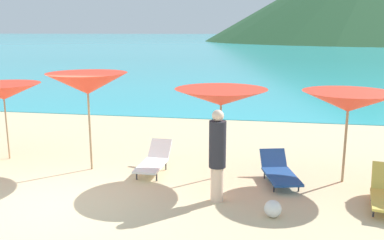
# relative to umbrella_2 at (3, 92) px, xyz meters

# --- Properties ---
(ground_plane) EXTENTS (50.00, 100.00, 0.30)m
(ground_plane) POSITION_rel_umbrella_2_xyz_m (2.74, 7.72, -1.99)
(ground_plane) COLOR beige
(ocean_water) EXTENTS (650.00, 440.00, 0.02)m
(ocean_water) POSITION_rel_umbrella_2_xyz_m (2.74, 225.99, -1.83)
(ocean_water) COLOR #2DADBC
(ocean_water) RESTS_ON ground_plane
(umbrella_2) EXTENTS (2.01, 2.01, 2.05)m
(umbrella_2) POSITION_rel_umbrella_2_xyz_m (0.00, 0.00, 0.00)
(umbrella_2) COLOR #9E7F59
(umbrella_2) RESTS_ON ground_plane
(umbrella_3) EXTENTS (1.97, 1.97, 2.42)m
(umbrella_3) POSITION_rel_umbrella_2_xyz_m (2.57, -0.44, 0.32)
(umbrella_3) COLOR #9E7F59
(umbrella_3) RESTS_ON ground_plane
(umbrella_4) EXTENTS (2.26, 2.26, 2.12)m
(umbrella_4) POSITION_rel_umbrella_2_xyz_m (5.81, -0.44, 0.08)
(umbrella_4) COLOR #9E7F59
(umbrella_4) RESTS_ON ground_plane
(umbrella_5) EXTENTS (2.13, 2.13, 2.10)m
(umbrella_5) POSITION_rel_umbrella_2_xyz_m (8.63, -0.25, 0.03)
(umbrella_5) COLOR #9E7F59
(umbrella_5) RESTS_ON ground_plane
(lounge_chair_3) EXTENTS (0.60, 1.61, 0.65)m
(lounge_chair_3) POSITION_rel_umbrella_2_xyz_m (4.17, -0.36, -1.54)
(lounge_chair_3) COLOR white
(lounge_chair_3) RESTS_ON ground_plane
(lounge_chair_4) EXTENTS (0.98, 1.65, 0.60)m
(lounge_chair_4) POSITION_rel_umbrella_2_xyz_m (7.19, -0.55, -1.58)
(lounge_chair_4) COLOR #1E478C
(lounge_chair_4) RESTS_ON ground_plane
(beachgoer_1) EXTENTS (0.34, 0.34, 1.90)m
(beachgoer_1) POSITION_rel_umbrella_2_xyz_m (5.91, -1.87, -0.82)
(beachgoer_1) COLOR beige
(beachgoer_1) RESTS_ON ground_plane
(beach_ball) EXTENTS (0.33, 0.33, 0.33)m
(beach_ball) POSITION_rel_umbrella_2_xyz_m (7.02, -2.43, -1.67)
(beach_ball) COLOR white
(beach_ball) RESTS_ON ground_plane
(cruise_ship) EXTENTS (44.41, 13.03, 23.78)m
(cruise_ship) POSITION_rel_umbrella_2_xyz_m (52.68, 192.30, 7.39)
(cruise_ship) COLOR silver
(cruise_ship) RESTS_ON ocean_water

